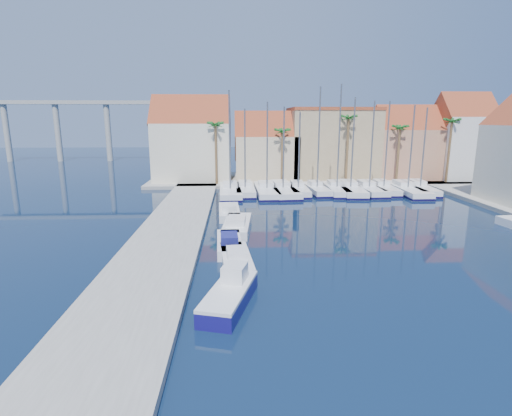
{
  "coord_description": "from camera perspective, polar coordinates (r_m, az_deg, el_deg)",
  "views": [
    {
      "loc": [
        -3.12,
        -18.55,
        10.29
      ],
      "look_at": [
        -1.44,
        13.77,
        3.0
      ],
      "focal_mm": 28.0,
      "sensor_mm": 36.0,
      "label": 1
    }
  ],
  "objects": [
    {
      "name": "sailboat_10",
      "position": [
        59.83,
        20.62,
        2.52
      ],
      "size": [
        3.16,
        11.44,
        12.02
      ],
      "rotation": [
        0.0,
        0.0,
        -0.01
      ],
      "color": "white",
      "rests_on": "ground"
    },
    {
      "name": "ground",
      "position": [
        21.44,
        5.99,
        -16.06
      ],
      "size": [
        260.0,
        260.0,
        0.0
      ],
      "primitive_type": "plane",
      "color": "black",
      "rests_on": "ground"
    },
    {
      "name": "sailboat_9",
      "position": [
        59.74,
        17.63,
        2.75
      ],
      "size": [
        2.97,
        9.57,
        12.58
      ],
      "rotation": [
        0.0,
        0.0,
        -0.05
      ],
      "color": "white",
      "rests_on": "ground"
    },
    {
      "name": "sailboat_5",
      "position": [
        56.77,
        8.59,
        2.77
      ],
      "size": [
        2.89,
        8.75,
        14.39
      ],
      "rotation": [
        0.0,
        0.0,
        0.07
      ],
      "color": "white",
      "rests_on": "ground"
    },
    {
      "name": "sailboat_7",
      "position": [
        57.84,
        13.23,
        2.68
      ],
      "size": [
        3.82,
        11.34,
        13.04
      ],
      "rotation": [
        0.0,
        0.0,
        -0.08
      ],
      "color": "white",
      "rests_on": "ground"
    },
    {
      "name": "sailboat_2",
      "position": [
        55.25,
        1.51,
        2.56
      ],
      "size": [
        3.12,
        11.09,
        12.41
      ],
      "rotation": [
        0.0,
        0.0,
        0.02
      ],
      "color": "white",
      "rests_on": "ground"
    },
    {
      "name": "motorboat_west_1",
      "position": [
        32.16,
        -3.86,
        -5.04
      ],
      "size": [
        2.16,
        6.03,
        1.4
      ],
      "rotation": [
        0.0,
        0.0,
        0.04
      ],
      "color": "white",
      "rests_on": "ground"
    },
    {
      "name": "building_2",
      "position": [
        68.59,
        10.76,
        9.1
      ],
      "size": [
        14.2,
        10.2,
        11.5
      ],
      "color": "tan",
      "rests_on": "shore_north"
    },
    {
      "name": "viaduct",
      "position": [
        106.78,
        -23.15,
        11.68
      ],
      "size": [
        48.0,
        2.2,
        14.45
      ],
      "color": "#9E9E99",
      "rests_on": "ground"
    },
    {
      "name": "sailboat_8",
      "position": [
        58.55,
        15.68,
        2.68
      ],
      "size": [
        2.92,
        10.09,
        12.58
      ],
      "rotation": [
        0.0,
        0.0,
        0.03
      ],
      "color": "white",
      "rests_on": "ground"
    },
    {
      "name": "sailboat_6",
      "position": [
        57.29,
        11.36,
        2.73
      ],
      "size": [
        2.96,
        9.84,
        14.73
      ],
      "rotation": [
        0.0,
        0.0,
        -0.04
      ],
      "color": "white",
      "rests_on": "ground"
    },
    {
      "name": "sailboat_1",
      "position": [
        55.94,
        -1.58,
        2.69
      ],
      "size": [
        2.71,
        9.82,
        11.54
      ],
      "rotation": [
        0.0,
        0.0,
        0.01
      ],
      "color": "white",
      "rests_on": "ground"
    },
    {
      "name": "palm_1",
      "position": [
        61.0,
        3.8,
        10.64
      ],
      "size": [
        2.6,
        2.6,
        9.15
      ],
      "color": "brown",
      "rests_on": "shore_north"
    },
    {
      "name": "fishing_boat",
      "position": [
        22.95,
        -3.72,
        -12.1
      ],
      "size": [
        3.42,
        6.1,
        2.03
      ],
      "rotation": [
        0.0,
        0.0,
        -0.27
      ],
      "color": "navy",
      "rests_on": "ground"
    },
    {
      "name": "motorboat_west_2",
      "position": [
        37.55,
        -2.74,
        -2.42
      ],
      "size": [
        2.98,
        7.5,
        1.4
      ],
      "rotation": [
        0.0,
        0.0,
        -0.09
      ],
      "color": "white",
      "rests_on": "ground"
    },
    {
      "name": "palm_0",
      "position": [
        60.63,
        -5.81,
        11.49
      ],
      "size": [
        2.6,
        2.6,
        10.15
      ],
      "color": "brown",
      "rests_on": "shore_north"
    },
    {
      "name": "palm_4",
      "position": [
        69.02,
        26.2,
        10.81
      ],
      "size": [
        2.6,
        2.6,
        10.65
      ],
      "color": "brown",
      "rests_on": "shore_north"
    },
    {
      "name": "sailboat_0",
      "position": [
        54.91,
        -3.7,
        2.49
      ],
      "size": [
        3.25,
        10.98,
        13.84
      ],
      "rotation": [
        0.0,
        0.0,
        0.03
      ],
      "color": "white",
      "rests_on": "ground"
    },
    {
      "name": "quay_west",
      "position": [
        34.09,
        -12.82,
        -4.76
      ],
      "size": [
        6.0,
        77.0,
        0.5
      ],
      "primitive_type": "cube",
      "color": "gray",
      "rests_on": "ground"
    },
    {
      "name": "building_0",
      "position": [
        66.02,
        -9.07,
        9.27
      ],
      "size": [
        12.3,
        9.0,
        13.5
      ],
      "color": "beige",
      "rests_on": "shore_north"
    },
    {
      "name": "shore_north",
      "position": [
        68.57,
        8.11,
        4.15
      ],
      "size": [
        54.0,
        16.0,
        0.5
      ],
      "primitive_type": "cube",
      "color": "gray",
      "rests_on": "ground"
    },
    {
      "name": "sailboat_11",
      "position": [
        61.47,
        22.21,
        2.65
      ],
      "size": [
        3.49,
        10.32,
        11.72
      ],
      "rotation": [
        0.0,
        0.0,
        -0.08
      ],
      "color": "white",
      "rests_on": "ground"
    },
    {
      "name": "sailboat_3",
      "position": [
        55.85,
        3.75,
        2.63
      ],
      "size": [
        4.1,
        12.05,
        11.81
      ],
      "rotation": [
        0.0,
        0.0,
        0.08
      ],
      "color": "white",
      "rests_on": "ground"
    },
    {
      "name": "building_1",
      "position": [
        65.94,
        1.5,
        8.35
      ],
      "size": [
        10.3,
        8.0,
        11.0
      ],
      "color": "#C8B58D",
      "rests_on": "shore_north"
    },
    {
      "name": "building_3",
      "position": [
        71.46,
        20.43,
        8.35
      ],
      "size": [
        10.3,
        8.0,
        12.0
      ],
      "color": "tan",
      "rests_on": "shore_north"
    },
    {
      "name": "palm_2",
      "position": [
        62.92,
        13.11,
        12.12
      ],
      "size": [
        2.6,
        2.6,
        11.15
      ],
      "color": "brown",
      "rests_on": "shore_north"
    },
    {
      "name": "building_4",
      "position": [
        74.53,
        27.24,
        8.75
      ],
      "size": [
        8.3,
        8.0,
        14.0
      ],
      "color": "white",
      "rests_on": "shore_north"
    },
    {
      "name": "motorboat_west_3",
      "position": [
        43.03,
        -3.85,
        -0.47
      ],
      "size": [
        2.42,
        6.8,
        1.4
      ],
      "rotation": [
        0.0,
        0.0,
        0.04
      ],
      "color": "white",
      "rests_on": "ground"
    },
    {
      "name": "sailboat_4",
      "position": [
        56.22,
        5.99,
        2.68
      ],
      "size": [
        2.57,
        9.28,
        11.14
      ],
      "rotation": [
        0.0,
        0.0,
        -0.01
      ],
      "color": "white",
      "rests_on": "ground"
    },
    {
      "name": "motorboat_west_0",
      "position": [
        28.61,
        -2.81,
        -7.31
      ],
      "size": [
        2.52,
        6.36,
        1.4
      ],
      "rotation": [
        0.0,
        0.0,
        0.09
      ],
      "color": "white",
      "rests_on": "ground"
    },
    {
      "name": "palm_3",
      "position": [
        65.57,
        19.9,
        10.48
      ],
      "size": [
        2.6,
        2.6,
        9.65
      ],
      "color": "brown",
      "rests_on": "shore_north"
    }
  ]
}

